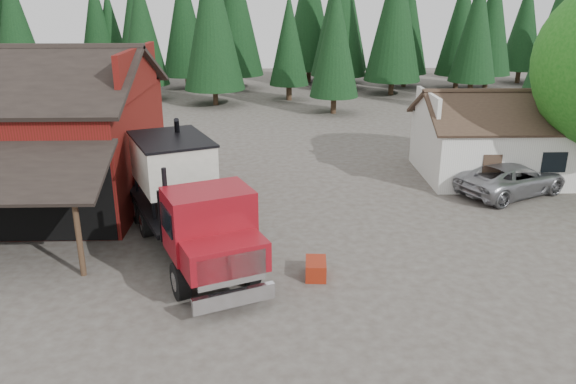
{
  "coord_description": "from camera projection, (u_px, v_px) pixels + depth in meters",
  "views": [
    {
      "loc": [
        1.0,
        -15.49,
        9.18
      ],
      "look_at": [
        1.59,
        5.47,
        1.8
      ],
      "focal_mm": 35.0,
      "sensor_mm": 36.0,
      "label": 1
    }
  ],
  "objects": [
    {
      "name": "conifer_backdrop",
      "position": [
        262.0,
        90.0,
        57.23
      ],
      "size": [
        76.0,
        16.0,
        16.0
      ],
      "primitive_type": null,
      "color": "black",
      "rests_on": "ground"
    },
    {
      "name": "red_barn",
      "position": [
        12.0,
        144.0,
        25.78
      ],
      "size": [
        12.8,
        13.63,
        7.18
      ],
      "color": "maroon",
      "rests_on": "ground"
    },
    {
      "name": "silver_car",
      "position": [
        512.0,
        178.0,
        27.12
      ],
      "size": [
        6.31,
        4.99,
        1.59
      ],
      "primitive_type": "imported",
      "rotation": [
        0.0,
        0.0,
        2.05
      ],
      "color": "#9A9BA1",
      "rests_on": "ground"
    },
    {
      "name": "farmhouse",
      "position": [
        499.0,
        145.0,
        29.67
      ],
      "size": [
        8.6,
        6.42,
        4.65
      ],
      "color": "silver",
      "rests_on": "ground"
    },
    {
      "name": "feed_truck",
      "position": [
        186.0,
        197.0,
        20.65
      ],
      "size": [
        6.56,
        10.51,
        4.64
      ],
      "rotation": [
        0.0,
        0.0,
        0.41
      ],
      "color": "black",
      "rests_on": "ground"
    },
    {
      "name": "near_pine_d",
      "position": [
        212.0,
        17.0,
        47.13
      ],
      "size": [
        5.28,
        5.28,
        13.4
      ],
      "color": "#382619",
      "rests_on": "ground"
    },
    {
      "name": "equip_box",
      "position": [
        316.0,
        269.0,
        19.27
      ],
      "size": [
        0.77,
        1.14,
        0.6
      ],
      "primitive_type": "cube",
      "rotation": [
        0.0,
        0.0,
        -0.06
      ],
      "color": "maroon",
      "rests_on": "ground"
    },
    {
      "name": "near_pine_c",
      "position": [
        563.0,
        29.0,
        40.44
      ],
      "size": [
        4.84,
        4.84,
        12.4
      ],
      "color": "#382619",
      "rests_on": "ground"
    },
    {
      "name": "ground",
      "position": [
        243.0,
        304.0,
        17.63
      ],
      "size": [
        120.0,
        120.0,
        0.0
      ],
      "primitive_type": "plane",
      "color": "#433C35",
      "rests_on": "ground"
    },
    {
      "name": "near_pine_b",
      "position": [
        335.0,
        39.0,
        44.12
      ],
      "size": [
        3.96,
        3.96,
        10.4
      ],
      "color": "#382619",
      "rests_on": "ground"
    }
  ]
}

